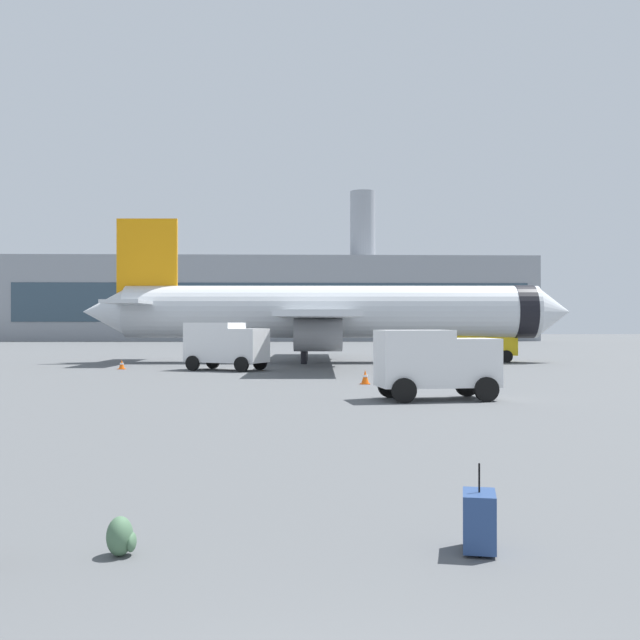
# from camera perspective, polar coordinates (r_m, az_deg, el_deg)

# --- Properties ---
(airplane_at_gate) EXTENTS (35.69, 32.13, 10.50)m
(airplane_at_gate) POSITION_cam_1_polar(r_m,az_deg,el_deg) (56.46, 0.64, 0.57)
(airplane_at_gate) COLOR silver
(airplane_at_gate) RESTS_ON ground
(service_truck) EXTENTS (5.28, 4.11, 2.90)m
(service_truck) POSITION_cam_1_polar(r_m,az_deg,el_deg) (47.24, -6.97, -1.75)
(service_truck) COLOR white
(service_truck) RESTS_ON ground
(fuel_truck) EXTENTS (6.17, 3.10, 3.20)m
(fuel_truck) POSITION_cam_1_polar(r_m,az_deg,el_deg) (58.14, 11.13, -1.31)
(fuel_truck) COLOR yellow
(fuel_truck) RESTS_ON ground
(cargo_van) EXTENTS (4.61, 2.80, 2.60)m
(cargo_van) POSITION_cam_1_polar(r_m,az_deg,el_deg) (29.11, 8.47, -2.99)
(cargo_van) COLOR white
(cargo_van) RESTS_ON ground
(safety_cone_near) EXTENTS (0.44, 0.44, 0.77)m
(safety_cone_near) POSITION_cam_1_polar(r_m,az_deg,el_deg) (58.93, -4.05, -2.65)
(safety_cone_near) COLOR #F2590C
(safety_cone_near) RESTS_ON ground
(safety_cone_mid) EXTENTS (0.44, 0.44, 0.67)m
(safety_cone_mid) POSITION_cam_1_polar(r_m,az_deg,el_deg) (36.28, 3.35, -4.23)
(safety_cone_mid) COLOR #F2590C
(safety_cone_mid) RESTS_ON ground
(safety_cone_far) EXTENTS (0.44, 0.44, 0.75)m
(safety_cone_far) POSITION_cam_1_polar(r_m,az_deg,el_deg) (58.80, 7.17, -2.67)
(safety_cone_far) COLOR #F2590C
(safety_cone_far) RESTS_ON ground
(safety_cone_outer) EXTENTS (0.44, 0.44, 0.59)m
(safety_cone_outer) POSITION_cam_1_polar(r_m,az_deg,el_deg) (49.59, -14.40, -3.20)
(safety_cone_outer) COLOR #F2590C
(safety_cone_outer) RESTS_ON ground
(rolling_suitcase) EXTENTS (0.53, 0.71, 1.10)m
(rolling_suitcase) POSITION_cam_1_polar(r_m,az_deg,el_deg) (10.10, 11.66, -14.27)
(rolling_suitcase) COLOR navy
(rolling_suitcase) RESTS_ON ground
(traveller_backpack) EXTENTS (0.36, 0.40, 0.48)m
(traveller_backpack) POSITION_cam_1_polar(r_m,az_deg,el_deg) (10.09, -14.45, -15.22)
(traveller_backpack) COLOR #476B4C
(traveller_backpack) RESTS_ON ground
(terminal_building) EXTENTS (86.87, 21.15, 25.87)m
(terminal_building) POSITION_cam_1_polar(r_m,az_deg,el_deg) (134.35, -3.36, 1.53)
(terminal_building) COLOR gray
(terminal_building) RESTS_ON ground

